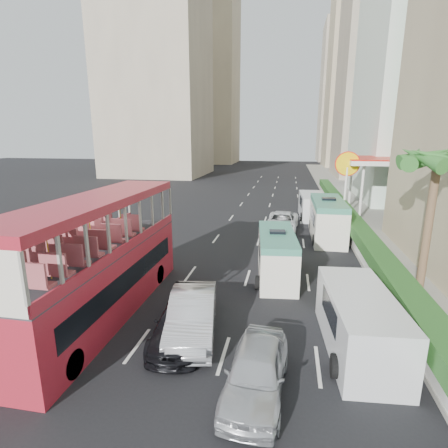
% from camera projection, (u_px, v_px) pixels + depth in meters
% --- Properties ---
extents(ground_plane, '(200.00, 200.00, 0.00)m').
position_uv_depth(ground_plane, '(242.00, 327.00, 14.02)').
color(ground_plane, black).
rests_on(ground_plane, ground).
extents(double_decker_bus, '(2.50, 11.00, 5.06)m').
position_uv_depth(double_decker_bus, '(100.00, 258.00, 14.47)').
color(double_decker_bus, '#A61D2C').
rests_on(double_decker_bus, ground).
extents(car_silver_lane_a, '(2.55, 5.09, 1.60)m').
position_uv_depth(car_silver_lane_a, '(193.00, 333.00, 13.56)').
color(car_silver_lane_a, silver).
rests_on(car_silver_lane_a, ground).
extents(car_silver_lane_b, '(1.96, 4.34, 1.44)m').
position_uv_depth(car_silver_lane_b, '(256.00, 392.00, 10.43)').
color(car_silver_lane_b, silver).
rests_on(car_silver_lane_b, ground).
extents(car_black, '(2.22, 4.72, 1.33)m').
position_uv_depth(car_black, '(183.00, 338.00, 13.25)').
color(car_black, black).
rests_on(car_black, ground).
extents(van_asset, '(2.75, 5.40, 1.46)m').
position_uv_depth(van_asset, '(281.00, 231.00, 28.36)').
color(van_asset, silver).
rests_on(van_asset, ground).
extents(minibus_near, '(2.39, 5.68, 2.45)m').
position_uv_depth(minibus_near, '(277.00, 255.00, 18.80)').
color(minibus_near, silver).
rests_on(minibus_near, ground).
extents(minibus_far, '(2.24, 6.56, 2.90)m').
position_uv_depth(minibus_far, '(327.00, 219.00, 25.98)').
color(minibus_far, silver).
rests_on(minibus_far, ground).
extents(panel_van_near, '(2.53, 5.44, 2.11)m').
position_uv_depth(panel_van_near, '(359.00, 322.00, 12.28)').
color(panel_van_near, silver).
rests_on(panel_van_near, ground).
extents(panel_van_far, '(2.45, 5.61, 2.20)m').
position_uv_depth(panel_van_far, '(313.00, 206.00, 32.77)').
color(panel_van_far, silver).
rests_on(panel_van_far, ground).
extents(sidewalk, '(6.00, 120.00, 0.18)m').
position_uv_depth(sidewalk, '(360.00, 209.00, 36.25)').
color(sidewalk, '#99968C').
rests_on(sidewalk, ground).
extents(kerb_wall, '(0.30, 44.00, 1.00)m').
position_uv_depth(kerb_wall, '(349.00, 229.00, 26.11)').
color(kerb_wall, silver).
rests_on(kerb_wall, sidewalk).
extents(hedge, '(1.10, 44.00, 0.70)m').
position_uv_depth(hedge, '(350.00, 218.00, 25.91)').
color(hedge, '#2D6626').
rests_on(hedge, kerb_wall).
extents(palm_tree, '(0.36, 0.36, 6.40)m').
position_uv_depth(palm_tree, '(428.00, 229.00, 15.64)').
color(palm_tree, brown).
rests_on(palm_tree, sidewalk).
extents(shell_station, '(6.50, 8.00, 5.50)m').
position_uv_depth(shell_station, '(378.00, 187.00, 33.52)').
color(shell_station, silver).
rests_on(shell_station, ground).
extents(tower_mid, '(16.00, 16.00, 50.00)m').
position_uv_depth(tower_mid, '(392.00, 32.00, 60.09)').
color(tower_mid, '#B2A48C').
rests_on(tower_mid, ground).
extents(tower_far_a, '(14.00, 14.00, 44.00)m').
position_uv_depth(tower_far_a, '(359.00, 74.00, 83.88)').
color(tower_far_a, tan).
rests_on(tower_far_a, ground).
extents(tower_far_b, '(14.00, 14.00, 40.00)m').
position_uv_depth(tower_far_b, '(345.00, 94.00, 105.35)').
color(tower_far_b, '#B2A48C').
rests_on(tower_far_b, ground).
extents(tower_left_a, '(18.00, 18.00, 52.00)m').
position_uv_depth(tower_left_a, '(155.00, 33.00, 64.43)').
color(tower_left_a, '#B2A48C').
rests_on(tower_left_a, ground).
extents(tower_left_b, '(16.00, 16.00, 46.00)m').
position_uv_depth(tower_left_b, '(208.00, 80.00, 98.18)').
color(tower_left_b, tan).
rests_on(tower_left_b, ground).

